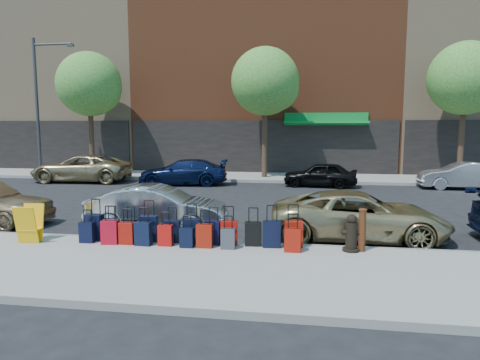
% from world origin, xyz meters
% --- Properties ---
extents(ground, '(120.00, 120.00, 0.00)m').
position_xyz_m(ground, '(0.00, 0.00, 0.00)').
color(ground, black).
rests_on(ground, ground).
extents(sidewalk_near, '(60.00, 4.00, 0.15)m').
position_xyz_m(sidewalk_near, '(0.00, -6.50, 0.07)').
color(sidewalk_near, gray).
rests_on(sidewalk_near, ground).
extents(sidewalk_far, '(60.00, 4.00, 0.15)m').
position_xyz_m(sidewalk_far, '(0.00, 10.00, 0.07)').
color(sidewalk_far, gray).
rests_on(sidewalk_far, ground).
extents(curb_near, '(60.00, 0.08, 0.15)m').
position_xyz_m(curb_near, '(0.00, -4.48, 0.07)').
color(curb_near, gray).
rests_on(curb_near, ground).
extents(curb_far, '(60.00, 0.08, 0.15)m').
position_xyz_m(curb_far, '(0.00, 7.98, 0.07)').
color(curb_far, gray).
rests_on(curb_far, ground).
extents(building_left, '(15.00, 12.12, 16.00)m').
position_xyz_m(building_left, '(-16.00, 17.98, 7.98)').
color(building_left, '#A28463').
rests_on(building_left, ground).
extents(building_center, '(17.00, 12.85, 20.00)m').
position_xyz_m(building_center, '(0.00, 17.99, 9.98)').
color(building_center, brown).
rests_on(building_center, ground).
extents(tree_left, '(3.80, 3.80, 7.27)m').
position_xyz_m(tree_left, '(-9.86, 9.50, 5.41)').
color(tree_left, black).
rests_on(tree_left, sidewalk_far).
extents(tree_center, '(3.80, 3.80, 7.27)m').
position_xyz_m(tree_center, '(0.64, 9.50, 5.41)').
color(tree_center, black).
rests_on(tree_center, sidewalk_far).
extents(tree_right, '(3.80, 3.80, 7.27)m').
position_xyz_m(tree_right, '(11.14, 9.50, 5.41)').
color(tree_right, black).
rests_on(tree_right, sidewalk_far).
extents(streetlight, '(2.59, 0.18, 8.00)m').
position_xyz_m(streetlight, '(-12.80, 8.80, 4.66)').
color(streetlight, '#333338').
rests_on(streetlight, sidewalk_far).
extents(suitcase_front_0, '(0.47, 0.30, 1.05)m').
position_xyz_m(suitcase_front_0, '(-2.49, -4.82, 0.48)').
color(suitcase_front_0, black).
rests_on(suitcase_front_0, sidewalk_near).
extents(suitcase_front_1, '(0.37, 0.21, 0.87)m').
position_xyz_m(suitcase_front_1, '(-2.08, -4.75, 0.42)').
color(suitcase_front_1, black).
rests_on(suitcase_front_1, sidewalk_near).
extents(suitcase_front_2, '(0.39, 0.25, 0.88)m').
position_xyz_m(suitcase_front_2, '(-1.57, -4.76, 0.43)').
color(suitcase_front_2, black).
rests_on(suitcase_front_2, sidewalk_near).
extents(suitcase_front_3, '(0.46, 0.29, 1.05)m').
position_xyz_m(suitcase_front_3, '(-1.07, -4.78, 0.48)').
color(suitcase_front_3, black).
rests_on(suitcase_front_3, sidewalk_near).
extents(suitcase_front_4, '(0.39, 0.24, 0.89)m').
position_xyz_m(suitcase_front_4, '(-0.46, -4.78, 0.43)').
color(suitcase_front_4, black).
rests_on(suitcase_front_4, sidewalk_near).
extents(suitcase_front_5, '(0.44, 0.28, 1.01)m').
position_xyz_m(suitcase_front_5, '(0.05, -4.83, 0.47)').
color(suitcase_front_5, black).
rests_on(suitcase_front_5, sidewalk_near).
extents(suitcase_front_6, '(0.41, 0.25, 0.94)m').
position_xyz_m(suitcase_front_6, '(0.57, -4.80, 0.44)').
color(suitcase_front_6, black).
rests_on(suitcase_front_6, sidewalk_near).
extents(suitcase_front_7, '(0.42, 0.26, 0.96)m').
position_xyz_m(suitcase_front_7, '(0.97, -4.80, 0.45)').
color(suitcase_front_7, '#AD110B').
rests_on(suitcase_front_7, sidewalk_near).
extents(suitcase_front_8, '(0.40, 0.24, 0.94)m').
position_xyz_m(suitcase_front_8, '(1.57, -4.78, 0.44)').
color(suitcase_front_8, black).
rests_on(suitcase_front_8, sidewalk_near).
extents(suitcase_front_9, '(0.44, 0.26, 1.02)m').
position_xyz_m(suitcase_front_9, '(2.02, -4.84, 0.47)').
color(suitcase_front_9, black).
rests_on(suitcase_front_9, sidewalk_near).
extents(suitcase_front_10, '(0.47, 0.31, 1.04)m').
position_xyz_m(suitcase_front_10, '(2.53, -4.77, 0.48)').
color(suitcase_front_10, '#951709').
rests_on(suitcase_front_10, sidewalk_near).
extents(suitcase_back_0, '(0.36, 0.22, 0.83)m').
position_xyz_m(suitcase_back_0, '(-2.55, -5.11, 0.41)').
color(suitcase_back_0, black).
rests_on(suitcase_back_0, sidewalk_near).
extents(suitcase_back_1, '(0.43, 0.28, 0.95)m').
position_xyz_m(suitcase_back_1, '(-1.93, -5.15, 0.45)').
color(suitcase_back_1, '#AD0B1C').
rests_on(suitcase_back_1, sidewalk_near).
extents(suitcase_back_2, '(0.37, 0.21, 0.87)m').
position_xyz_m(suitcase_back_2, '(-1.51, -5.10, 0.42)').
color(suitcase_back_2, '#951209').
rests_on(suitcase_back_2, sidewalk_near).
extents(suitcase_back_3, '(0.40, 0.24, 0.92)m').
position_xyz_m(suitcase_back_3, '(-1.08, -5.14, 0.44)').
color(suitcase_back_3, black).
rests_on(suitcase_back_3, sidewalk_near).
extents(suitcase_back_4, '(0.35, 0.21, 0.82)m').
position_xyz_m(suitcase_back_4, '(-0.53, -5.09, 0.41)').
color(suitcase_back_4, '#B50E0B').
rests_on(suitcase_back_4, sidewalk_near).
extents(suitcase_back_5, '(0.32, 0.19, 0.77)m').
position_xyz_m(suitcase_back_5, '(0.02, -5.16, 0.39)').
color(suitcase_back_5, black).
rests_on(suitcase_back_5, sidewalk_near).
extents(suitcase_back_6, '(0.39, 0.23, 0.91)m').
position_xyz_m(suitcase_back_6, '(0.44, -5.10, 0.43)').
color(suitcase_back_6, maroon).
rests_on(suitcase_back_6, sidewalk_near).
extents(suitcase_back_7, '(0.34, 0.21, 0.79)m').
position_xyz_m(suitcase_back_7, '(1.01, -5.14, 0.40)').
color(suitcase_back_7, '#3D3D43').
rests_on(suitcase_back_7, sidewalk_near).
extents(suitcase_back_10, '(0.37, 0.22, 0.89)m').
position_xyz_m(suitcase_back_10, '(2.53, -5.15, 0.43)').
color(suitcase_back_10, '#9D160A').
rests_on(suitcase_back_10, sidewalk_near).
extents(fire_hydrant, '(0.45, 0.39, 0.87)m').
position_xyz_m(fire_hydrant, '(3.87, -4.89, 0.55)').
color(fire_hydrant, black).
rests_on(fire_hydrant, sidewalk_near).
extents(bollard, '(0.18, 0.18, 0.99)m').
position_xyz_m(bollard, '(4.11, -4.87, 0.66)').
color(bollard, '#38190C').
rests_on(bollard, sidewalk_near).
extents(display_rack, '(0.57, 0.62, 0.93)m').
position_xyz_m(display_rack, '(-3.97, -5.30, 0.61)').
color(display_rack, '#FEB50E').
rests_on(display_rack, sidewalk_near).
extents(car_near_1, '(4.06, 1.59, 1.32)m').
position_xyz_m(car_near_1, '(-1.43, -3.09, 0.66)').
color(car_near_1, '#AEB1B5').
rests_on(car_near_1, ground).
extents(car_near_2, '(4.69, 2.22, 1.29)m').
position_xyz_m(car_near_2, '(4.25, -3.21, 0.65)').
color(car_near_2, tan).
rests_on(car_near_2, ground).
extents(car_far_0, '(5.46, 2.77, 1.48)m').
position_xyz_m(car_far_0, '(-9.33, 6.95, 0.74)').
color(car_far_0, tan).
rests_on(car_far_0, ground).
extents(car_far_1, '(4.79, 2.46, 1.33)m').
position_xyz_m(car_far_1, '(-3.46, 6.57, 0.66)').
color(car_far_1, '#0D1739').
rests_on(car_far_1, ground).
extents(car_far_2, '(3.79, 1.86, 1.24)m').
position_xyz_m(car_far_2, '(3.56, 6.91, 0.62)').
color(car_far_2, black).
rests_on(car_far_2, ground).
extents(car_far_3, '(4.05, 1.53, 1.32)m').
position_xyz_m(car_far_3, '(10.34, 7.08, 0.66)').
color(car_far_3, silver).
rests_on(car_far_3, ground).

